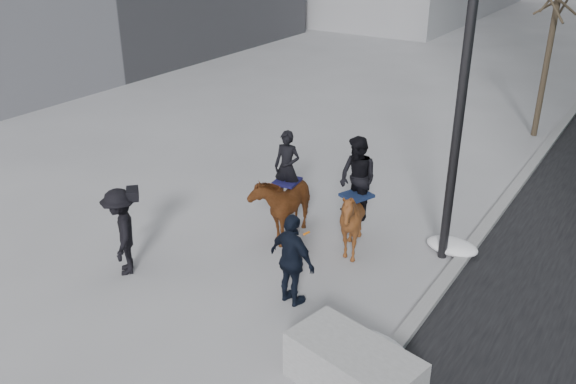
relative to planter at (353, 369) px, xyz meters
The scene contains 10 objects.
ground 3.20m from the planter, 153.48° to the left, with size 120.00×120.00×0.00m, color gray.
curb 11.42m from the planter, 89.21° to the left, with size 0.25×90.00×0.12m, color gray.
planter is the anchor object (origin of this frame).
tree_near 13.35m from the planter, 91.93° to the left, with size 1.20×1.20×4.97m, color #3C2E23, non-canonical shape.
mounted_left 4.99m from the planter, 135.20° to the left, with size 1.03×1.87×2.31m.
mounted_right 4.01m from the planter, 117.94° to the left, with size 1.78×1.87×2.50m.
feeder 2.45m from the planter, 144.44° to the left, with size 1.10×0.96×1.75m.
camera_crew 5.30m from the planter, behind, with size 1.26×1.26×1.75m.
lamppost 6.57m from the planter, 92.97° to the left, with size 0.25×2.91×9.09m.
snow_piles 1.95m from the planter, 94.25° to the left, with size 1.43×4.76×0.36m.
Camera 1 is at (5.84, -7.76, 6.45)m, focal length 38.00 mm.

